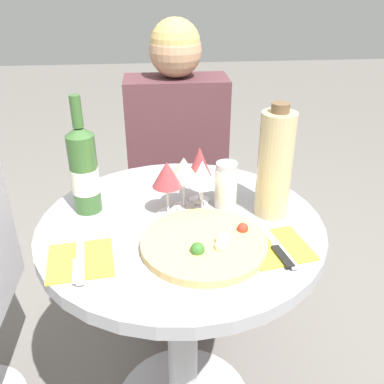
# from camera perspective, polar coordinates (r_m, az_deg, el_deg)

# --- Properties ---
(dining_table) EXTENTS (0.76, 0.76, 0.76)m
(dining_table) POSITION_cam_1_polar(r_m,az_deg,el_deg) (1.27, -1.37, -11.98)
(dining_table) COLOR #B2B2B7
(dining_table) RESTS_ON ground_plane
(chair_behind_diner) EXTENTS (0.41, 0.41, 0.90)m
(chair_behind_diner) POSITION_cam_1_polar(r_m,az_deg,el_deg) (1.92, -1.99, -0.67)
(chair_behind_diner) COLOR silver
(chair_behind_diner) RESTS_ON ground_plane
(seated_diner) EXTENTS (0.40, 0.41, 1.21)m
(seated_diner) POSITION_cam_1_polar(r_m,az_deg,el_deg) (1.76, -1.75, -0.13)
(seated_diner) COLOR #512D33
(seated_diner) RESTS_ON ground_plane
(pizza_large) EXTENTS (0.31, 0.31, 0.05)m
(pizza_large) POSITION_cam_1_polar(r_m,az_deg,el_deg) (1.04, 1.74, -6.90)
(pizza_large) COLOR #DBB26B
(pizza_large) RESTS_ON dining_table
(wine_bottle) EXTENTS (0.08, 0.08, 0.33)m
(wine_bottle) POSITION_cam_1_polar(r_m,az_deg,el_deg) (1.18, -14.21, 2.87)
(wine_bottle) COLOR #38602D
(wine_bottle) RESTS_ON dining_table
(tall_carafe) EXTENTS (0.09, 0.09, 0.31)m
(tall_carafe) POSITION_cam_1_polar(r_m,az_deg,el_deg) (1.14, 11.00, 3.64)
(tall_carafe) COLOR tan
(tall_carafe) RESTS_ON dining_table
(sugar_shaker) EXTENTS (0.06, 0.06, 0.13)m
(sugar_shaker) POSITION_cam_1_polar(r_m,az_deg,el_deg) (1.19, 4.56, 0.87)
(sugar_shaker) COLOR silver
(sugar_shaker) RESTS_ON dining_table
(wine_glass_front_right) EXTENTS (0.07, 0.07, 0.16)m
(wine_glass_front_right) POSITION_cam_1_polar(r_m,az_deg,el_deg) (1.14, 1.38, 2.31)
(wine_glass_front_right) COLOR silver
(wine_glass_front_right) RESTS_ON dining_table
(wine_glass_center) EXTENTS (0.08, 0.08, 0.15)m
(wine_glass_center) POSITION_cam_1_polar(r_m,az_deg,el_deg) (1.16, -1.11, 3.00)
(wine_glass_center) COLOR silver
(wine_glass_center) RESTS_ON dining_table
(wine_glass_front_left) EXTENTS (0.08, 0.08, 0.16)m
(wine_glass_front_left) POSITION_cam_1_polar(r_m,az_deg,el_deg) (1.13, -3.35, 2.25)
(wine_glass_front_left) COLOR silver
(wine_glass_front_left) RESTS_ON dining_table
(wine_glass_back_right) EXTENTS (0.06, 0.06, 0.17)m
(wine_glass_back_right) POSITION_cam_1_polar(r_m,az_deg,el_deg) (1.19, 1.02, 3.94)
(wine_glass_back_right) COLOR silver
(wine_glass_back_right) RESTS_ON dining_table
(place_setting_left) EXTENTS (0.17, 0.19, 0.01)m
(place_setting_left) POSITION_cam_1_polar(r_m,az_deg,el_deg) (1.03, -14.67, -8.84)
(place_setting_left) COLOR yellow
(place_setting_left) RESTS_ON dining_table
(place_setting_right) EXTENTS (0.18, 0.19, 0.01)m
(place_setting_right) POSITION_cam_1_polar(r_m,az_deg,el_deg) (1.06, 11.30, -7.24)
(place_setting_right) COLOR yellow
(place_setting_right) RESTS_ON dining_table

